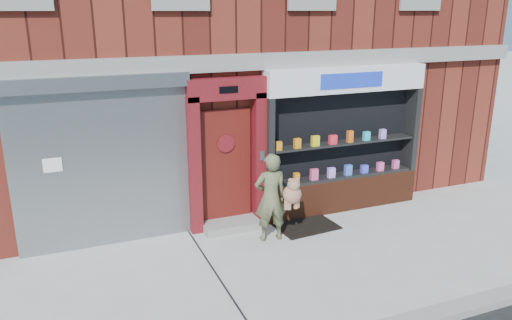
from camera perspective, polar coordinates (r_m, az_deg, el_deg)
ground at (r=8.64m, az=5.78°, el=-11.38°), size 80.00×80.00×0.00m
building at (r=13.20m, az=-6.39°, el=16.41°), size 12.00×8.16×8.00m
shutter_bay at (r=8.96m, az=-17.24°, el=0.83°), size 3.10×0.30×3.04m
red_door_bay at (r=9.40m, az=-3.32°, el=0.65°), size 1.52×0.58×2.90m
pharmacy_bay at (r=10.43m, az=9.87°, el=1.57°), size 3.50×0.41×3.00m
woman at (r=9.02m, az=2.00°, el=-4.22°), size 0.84×0.55×1.64m
doormat at (r=9.88m, az=5.77°, el=-7.51°), size 1.21×0.89×0.03m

